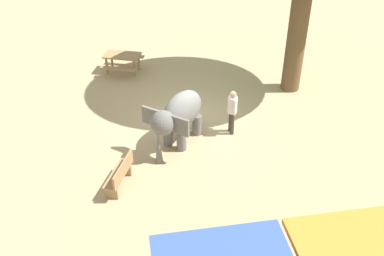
{
  "coord_description": "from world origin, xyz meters",
  "views": [
    {
      "loc": [
        2.16,
        13.04,
        8.95
      ],
      "look_at": [
        0.22,
        1.45,
        0.8
      ],
      "focal_mm": 42.08,
      "sensor_mm": 36.0,
      "label": 1
    }
  ],
  "objects_px": {
    "person_handler": "(232,109)",
    "wooden_bench": "(120,174)",
    "elephant": "(178,115)",
    "picnic_table_near": "(122,59)"
  },
  "relations": [
    {
      "from": "elephant",
      "to": "wooden_bench",
      "type": "distance_m",
      "value": 2.77
    },
    {
      "from": "elephant",
      "to": "picnic_table_near",
      "type": "xyz_separation_m",
      "value": [
        1.61,
        -5.47,
        -0.52
      ]
    },
    {
      "from": "person_handler",
      "to": "picnic_table_near",
      "type": "bearing_deg",
      "value": -60.0
    },
    {
      "from": "elephant",
      "to": "person_handler",
      "type": "xyz_separation_m",
      "value": [
        -1.86,
        -0.31,
        -0.16
      ]
    },
    {
      "from": "elephant",
      "to": "wooden_bench",
      "type": "bearing_deg",
      "value": -7.11
    },
    {
      "from": "person_handler",
      "to": "wooden_bench",
      "type": "height_order",
      "value": "person_handler"
    },
    {
      "from": "elephant",
      "to": "picnic_table_near",
      "type": "relative_size",
      "value": 1.23
    },
    {
      "from": "elephant",
      "to": "wooden_bench",
      "type": "xyz_separation_m",
      "value": [
        1.97,
        1.84,
        -0.63
      ]
    },
    {
      "from": "picnic_table_near",
      "to": "elephant",
      "type": "bearing_deg",
      "value": 126.29
    },
    {
      "from": "person_handler",
      "to": "wooden_bench",
      "type": "xyz_separation_m",
      "value": [
        3.83,
        2.15,
        -0.48
      ]
    }
  ]
}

